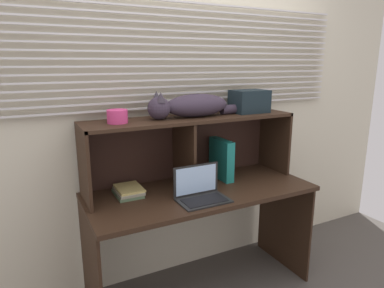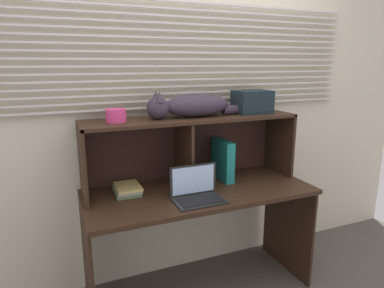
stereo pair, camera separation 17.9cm
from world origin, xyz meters
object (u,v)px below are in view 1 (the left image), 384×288
at_px(laptop, 201,192).
at_px(storage_box, 249,101).
at_px(book_stack, 128,191).
at_px(binder_upright, 221,159).
at_px(small_basket, 117,116).
at_px(cat, 191,106).

xyz_separation_m(laptop, storage_box, (0.56, 0.28, 0.52)).
distance_m(book_stack, storage_box, 1.09).
distance_m(binder_upright, book_stack, 0.72).
bearing_deg(binder_upright, small_basket, 180.00).
relative_size(book_stack, storage_box, 0.87).
height_order(book_stack, small_basket, small_basket).
bearing_deg(small_basket, cat, 0.00).
distance_m(laptop, binder_upright, 0.44).
relative_size(cat, laptop, 2.42).
bearing_deg(storage_box, cat, 180.00).
bearing_deg(binder_upright, cat, 180.00).
bearing_deg(storage_box, book_stack, -179.85).
xyz_separation_m(laptop, book_stack, (-0.39, 0.28, -0.02)).
distance_m(cat, small_basket, 0.51).
height_order(binder_upright, small_basket, small_basket).
distance_m(cat, laptop, 0.59).
height_order(cat, binder_upright, cat).
height_order(laptop, small_basket, small_basket).
xyz_separation_m(binder_upright, storage_box, (0.23, 0.00, 0.42)).
bearing_deg(book_stack, cat, 0.30).
height_order(book_stack, storage_box, storage_box).
bearing_deg(book_stack, storage_box, 0.15).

